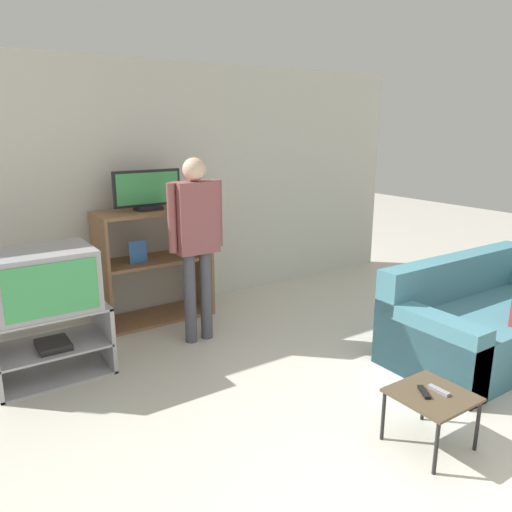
% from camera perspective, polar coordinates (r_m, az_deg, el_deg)
% --- Properties ---
extents(ground_plane, '(18.00, 18.00, 0.00)m').
position_cam_1_polar(ground_plane, '(3.22, 19.80, -23.80)').
color(ground_plane, beige).
extents(wall_back, '(6.40, 0.06, 2.60)m').
position_cam_1_polar(wall_back, '(5.44, -10.56, 7.56)').
color(wall_back, beige).
rests_on(wall_back, ground_plane).
extents(tv_stand, '(0.87, 0.55, 0.56)m').
position_cam_1_polar(tv_stand, '(4.35, -22.32, -9.19)').
color(tv_stand, '#A8A8AD').
rests_on(tv_stand, ground_plane).
extents(television_main, '(0.74, 0.58, 0.48)m').
position_cam_1_polar(television_main, '(4.19, -23.07, -2.53)').
color(television_main, '#9E9EA3').
rests_on(television_main, tv_stand).
extents(media_shelf, '(1.11, 0.50, 1.15)m').
position_cam_1_polar(media_shelf, '(5.19, -11.54, -0.91)').
color(media_shelf, '#8E6642').
rests_on(media_shelf, ground_plane).
extents(television_flat, '(0.68, 0.20, 0.39)m').
position_cam_1_polar(television_flat, '(5.03, -12.30, 7.24)').
color(television_flat, black).
rests_on(television_flat, media_shelf).
extents(snack_table, '(0.45, 0.45, 0.36)m').
position_cam_1_polar(snack_table, '(3.38, 19.43, -15.21)').
color(snack_table, brown).
rests_on(snack_table, ground_plane).
extents(remote_control_black, '(0.11, 0.14, 0.02)m').
position_cam_1_polar(remote_control_black, '(3.34, 18.65, -14.51)').
color(remote_control_black, black).
rests_on(remote_control_black, snack_table).
extents(remote_control_white, '(0.04, 0.14, 0.02)m').
position_cam_1_polar(remote_control_white, '(3.39, 20.16, -14.21)').
color(remote_control_white, gray).
rests_on(remote_control_white, snack_table).
extents(couch, '(1.89, 0.93, 0.82)m').
position_cam_1_polar(couch, '(4.83, 24.70, -6.91)').
color(couch, teal).
rests_on(couch, ground_plane).
extents(person_standing_adult, '(0.53, 0.20, 1.69)m').
position_cam_1_polar(person_standing_adult, '(4.48, -6.86, 2.69)').
color(person_standing_adult, '#4C4C56').
rests_on(person_standing_adult, ground_plane).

